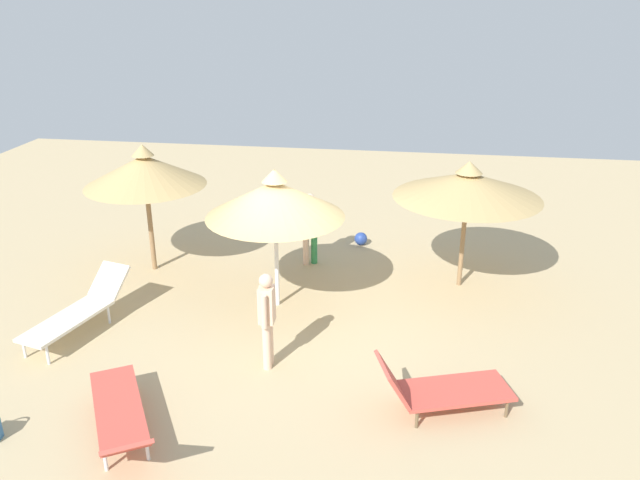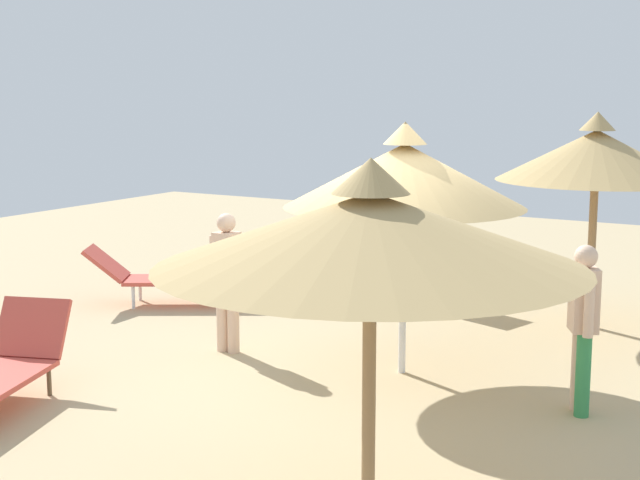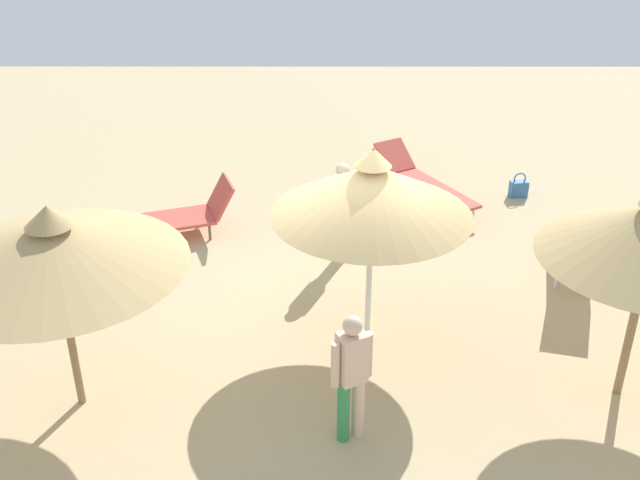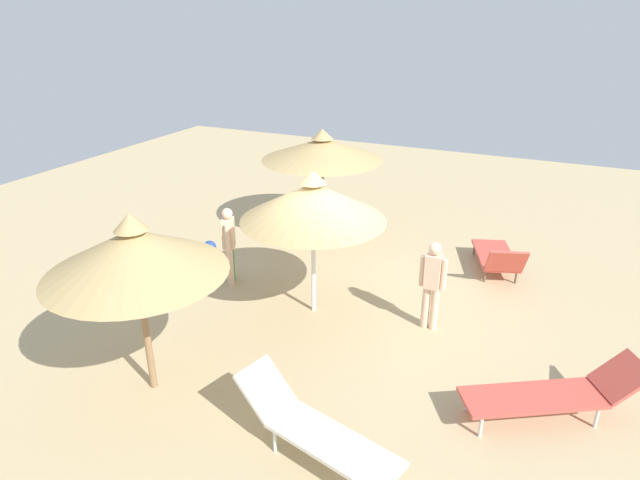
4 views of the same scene
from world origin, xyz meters
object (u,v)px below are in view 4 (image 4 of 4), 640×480
Objects in this scene: lounge_chair_center at (498,257)px; person_standing_back at (229,242)px; parasol_umbrella_far_left at (322,149)px; lounge_chair_front at (313,428)px; parasol_umbrella_edge at (313,202)px; beach_ball at (210,247)px; lounge_chair_near_right at (555,393)px; parasol_umbrella_near_left at (134,252)px; person_standing_far_right at (432,282)px.

person_standing_back is at bearing 118.70° from lounge_chair_center.
parasol_umbrella_far_left is 1.40× the size of lounge_chair_center.
person_standing_back is (-2.99, 0.55, -1.15)m from parasol_umbrella_far_left.
lounge_chair_center is (5.78, -1.27, -0.05)m from lounge_chair_front.
parasol_umbrella_edge reaches higher than lounge_chair_front.
lounge_chair_center is at bearing -74.80° from beach_ball.
lounge_chair_front is 3.11m from lounge_chair_near_right.
lounge_chair_near_right reaches higher than beach_ball.
parasol_umbrella_far_left is 7.03m from lounge_chair_front.
person_standing_back is (3.29, 3.29, 0.44)m from lounge_chair_front.
parasol_umbrella_near_left is 4.53m from person_standing_far_right.
parasol_umbrella_far_left is 3.52m from parasol_umbrella_edge.
parasol_umbrella_edge is 3.76m from beach_ball.
lounge_chair_center is 1.26× the size of person_standing_far_right.
parasol_umbrella_far_left reaches higher than person_standing_far_right.
lounge_chair_near_right is 4.11m from lounge_chair_center.
parasol_umbrella_edge is at bearing 25.19° from lounge_chair_front.
person_standing_far_right is at bearing -81.82° from parasol_umbrella_edge.
person_standing_back is 1.65m from beach_ball.
parasol_umbrella_near_left is at bearing 157.79° from parasol_umbrella_edge.
lounge_chair_near_right is 2.47m from person_standing_far_right.
lounge_chair_front is 5.92m from lounge_chair_center.
parasol_umbrella_far_left is 1.78× the size of person_standing_back.
person_standing_far_right is at bearing 53.86° from lounge_chair_near_right.
lounge_chair_center reaches higher than lounge_chair_near_right.
person_standing_far_right is at bearing -89.97° from person_standing_back.
parasol_umbrella_near_left is 1.02× the size of parasol_umbrella_edge.
beach_ball is at bearing 68.14° from parasol_umbrella_edge.
parasol_umbrella_near_left reaches higher than lounge_chair_center.
lounge_chair_center is at bearing -12.35° from lounge_chair_front.
parasol_umbrella_near_left is 6.96m from lounge_chair_center.
lounge_chair_front is 7.74× the size of beach_ball.
parasol_umbrella_far_left is 4.58m from person_standing_far_right.
beach_ball is at bearing 79.36° from person_standing_far_right.
lounge_chair_near_right is (1.64, -5.05, -1.68)m from parasol_umbrella_near_left.
person_standing_back reaches higher than lounge_chair_front.
parasol_umbrella_edge is (-3.26, -1.32, 0.01)m from parasol_umbrella_far_left.
lounge_chair_center is 2.64m from person_standing_far_right.
person_standing_far_right is 1.01× the size of person_standing_back.
person_standing_back is at bearing 169.58° from parasol_umbrella_far_left.
person_standing_far_right is at bearing -45.20° from parasol_umbrella_near_left.
person_standing_far_right reaches higher than beach_ball.
person_standing_far_right reaches higher than lounge_chair_front.
person_standing_far_right is at bearing -9.25° from lounge_chair_front.
parasol_umbrella_near_left is 3.02m from parasol_umbrella_edge.
parasol_umbrella_far_left reaches higher than lounge_chair_center.
parasol_umbrella_edge reaches higher than person_standing_far_right.
lounge_chair_front is 6.15m from beach_ball.
person_standing_far_right is 5.34× the size of beach_ball.
parasol_umbrella_near_left is 4.83m from beach_ball.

